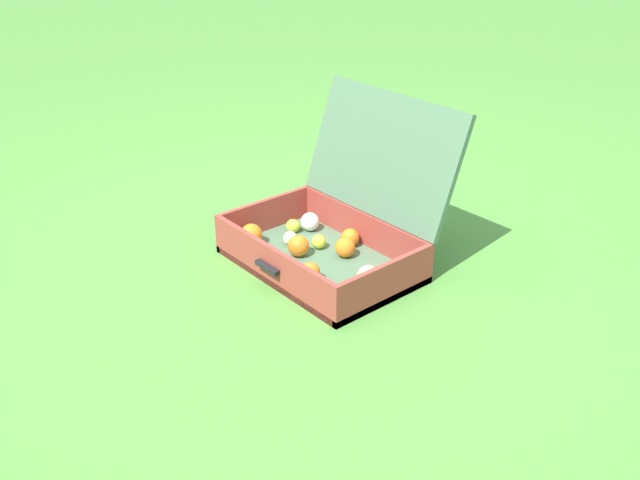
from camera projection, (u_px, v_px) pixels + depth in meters
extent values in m
plane|color=#4C8C38|center=(335.00, 263.00, 2.46)|extent=(16.00, 16.00, 0.00)
cube|color=#4C7051|center=(320.00, 263.00, 2.44)|extent=(0.65, 0.43, 0.03)
cube|color=#9E3D33|center=(265.00, 218.00, 2.62)|extent=(0.02, 0.43, 0.15)
cube|color=#9E3D33|center=(386.00, 284.00, 2.19)|extent=(0.02, 0.43, 0.15)
cube|color=#9E3D33|center=(272.00, 267.00, 2.29)|extent=(0.62, 0.02, 0.15)
cube|color=#9E3D33|center=(363.00, 231.00, 2.53)|extent=(0.62, 0.02, 0.15)
cube|color=#4C7051|center=(382.00, 154.00, 2.45)|extent=(0.65, 0.16, 0.41)
cube|color=black|center=(267.00, 267.00, 2.28)|extent=(0.11, 0.02, 0.02)
sphere|color=orange|center=(298.00, 246.00, 2.45)|extent=(0.08, 0.08, 0.08)
sphere|color=#CCDB38|center=(293.00, 226.00, 2.61)|extent=(0.05, 0.05, 0.05)
sphere|color=white|center=(290.00, 238.00, 2.53)|extent=(0.05, 0.05, 0.05)
sphere|color=orange|center=(310.00, 273.00, 2.29)|extent=(0.07, 0.07, 0.07)
sphere|color=#CCDB38|center=(318.00, 242.00, 2.50)|extent=(0.05, 0.05, 0.05)
sphere|color=orange|center=(251.00, 235.00, 2.52)|extent=(0.08, 0.08, 0.08)
sphere|color=orange|center=(345.00, 247.00, 2.44)|extent=(0.07, 0.07, 0.07)
sphere|color=orange|center=(350.00, 237.00, 2.51)|extent=(0.07, 0.07, 0.07)
sphere|color=yellow|center=(260.00, 250.00, 2.43)|extent=(0.06, 0.06, 0.06)
sphere|color=white|center=(310.00, 222.00, 2.63)|extent=(0.07, 0.07, 0.07)
sphere|color=orange|center=(313.00, 288.00, 2.22)|extent=(0.05, 0.05, 0.05)
sphere|color=#D1B784|center=(368.00, 277.00, 2.25)|extent=(0.08, 0.08, 0.08)
sphere|color=#D1B784|center=(280.00, 207.00, 2.80)|extent=(0.07, 0.07, 0.07)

